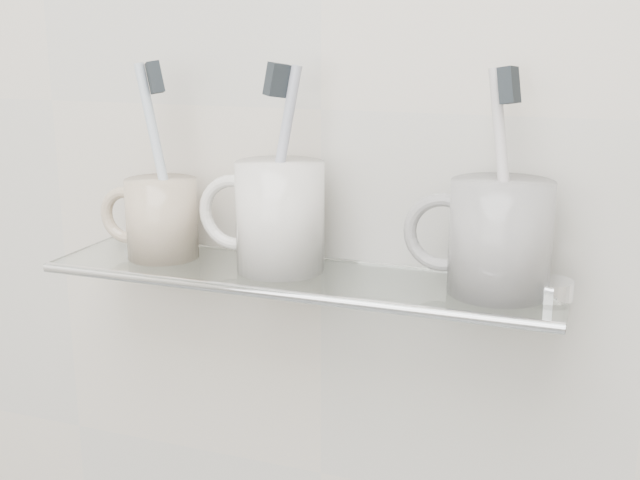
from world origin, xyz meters
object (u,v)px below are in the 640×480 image
at_px(mug_right, 500,238).
at_px(shelf_glass, 299,277).
at_px(mug_left, 162,218).
at_px(mug_center, 280,216).

bearing_deg(mug_right, shelf_glass, 166.34).
distance_m(shelf_glass, mug_right, 0.19).
bearing_deg(shelf_glass, mug_right, 1.53).
relative_size(shelf_glass, mug_left, 6.18).
bearing_deg(shelf_glass, mug_left, 178.11).
xyz_separation_m(shelf_glass, mug_center, (-0.02, 0.00, 0.06)).
xyz_separation_m(shelf_glass, mug_right, (0.19, 0.00, 0.05)).
bearing_deg(mug_center, shelf_glass, 9.99).
distance_m(mug_left, mug_right, 0.34).
bearing_deg(mug_left, shelf_glass, 7.98).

